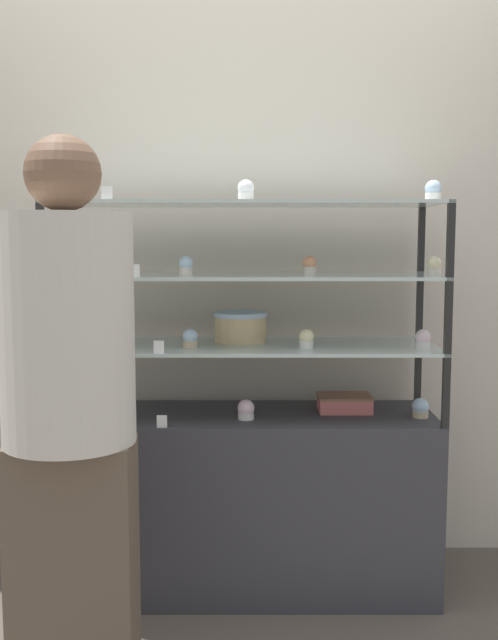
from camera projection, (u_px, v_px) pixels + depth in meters
name	position (u px, v px, depth m)	size (l,w,h in m)	color
ground_plane	(249.00, 585.00, 2.89)	(20.00, 20.00, 0.00)	brown
back_wall	(249.00, 246.00, 3.11)	(8.00, 0.05, 2.60)	beige
display_base	(249.00, 500.00, 2.85)	(1.41, 0.45, 0.68)	#333338
display_riser_lower	(249.00, 349.00, 2.78)	(1.41, 0.45, 0.26)	black
display_riser_middle	(249.00, 278.00, 2.75)	(1.41, 0.45, 0.26)	black
display_riser_upper	(249.00, 206.00, 2.72)	(1.41, 0.45, 0.26)	black
layer_cake_centerpiece	(244.00, 327.00, 2.85)	(0.20, 0.20, 0.11)	#DBBC84
sheet_cake_frosted	(347.00, 403.00, 2.85)	(0.20, 0.15, 0.06)	#C66660
cupcake_0	(76.00, 407.00, 2.77)	(0.06, 0.06, 0.07)	white
cupcake_1	(248.00, 410.00, 2.72)	(0.06, 0.06, 0.07)	white
cupcake_2	(423.00, 408.00, 2.74)	(0.06, 0.06, 0.07)	#CCB28C
price_tag_0	(165.00, 421.00, 2.60)	(0.04, 0.00, 0.04)	white
cupcake_3	(67.00, 339.00, 2.69)	(0.05, 0.05, 0.07)	#CCB28C
cupcake_4	(193.00, 339.00, 2.70)	(0.05, 0.05, 0.07)	#CCB28C
cupcake_5	(309.00, 339.00, 2.69)	(0.05, 0.05, 0.07)	white
cupcake_6	(426.00, 339.00, 2.68)	(0.05, 0.05, 0.07)	white
price_tag_1	(162.00, 347.00, 2.57)	(0.04, 0.00, 0.04)	white
cupcake_7	(65.00, 266.00, 2.64)	(0.05, 0.05, 0.07)	white
cupcake_8	(189.00, 266.00, 2.65)	(0.05, 0.05, 0.07)	beige
cupcake_9	(312.00, 265.00, 2.70)	(0.05, 0.05, 0.07)	beige
cupcake_10	(437.00, 266.00, 2.63)	(0.05, 0.05, 0.07)	beige
price_tag_2	(137.00, 271.00, 2.54)	(0.04, 0.00, 0.04)	white
cupcake_11	(65.00, 191.00, 2.62)	(0.06, 0.06, 0.07)	beige
cupcake_12	(249.00, 191.00, 2.61)	(0.06, 0.06, 0.07)	white
cupcake_13	(436.00, 191.00, 2.63)	(0.06, 0.06, 0.07)	white
price_tag_3	(110.00, 193.00, 2.51)	(0.04, 0.00, 0.04)	white
customer_figure	(72.00, 403.00, 2.14)	(0.38, 0.38, 1.62)	brown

